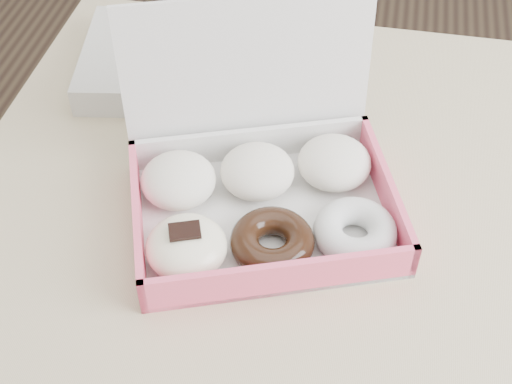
# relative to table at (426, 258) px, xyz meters

# --- Properties ---
(table) EXTENTS (1.20, 0.80, 0.75)m
(table) POSITION_rel_table_xyz_m (0.00, 0.00, 0.00)
(table) COLOR tan
(table) RESTS_ON ground
(donut_box) EXTENTS (0.38, 0.34, 0.22)m
(donut_box) POSITION_rel_table_xyz_m (-0.22, -0.03, 0.11)
(donut_box) COLOR silver
(donut_box) RESTS_ON table
(newspapers) EXTENTS (0.30, 0.26, 0.04)m
(newspapers) POSITION_rel_table_xyz_m (-0.39, 0.22, 0.10)
(newspapers) COLOR white
(newspapers) RESTS_ON table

